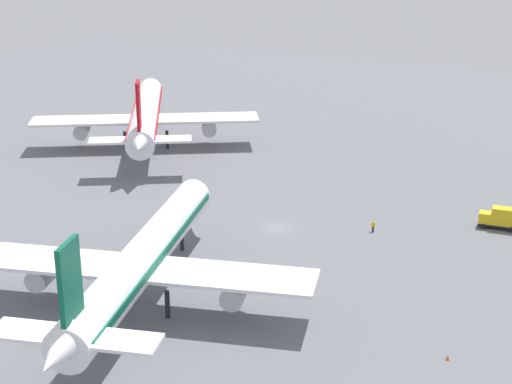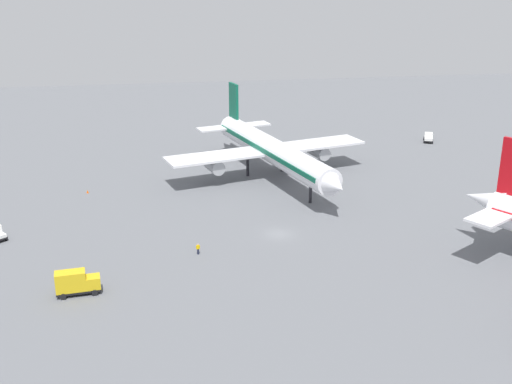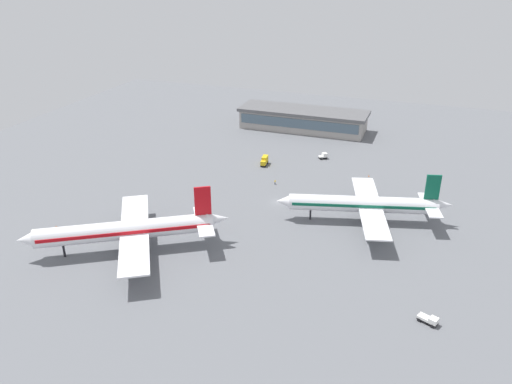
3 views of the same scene
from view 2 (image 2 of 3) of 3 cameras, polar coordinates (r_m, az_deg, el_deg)
name	(u,v)px [view 2 (image 2 of 3)]	position (r m, az deg, el deg)	size (l,w,h in m)	color
ground	(279,234)	(100.47, 2.13, -3.81)	(288.00, 288.00, 0.00)	slate
airplane_taxiing	(271,150)	(125.62, 1.40, 3.84)	(51.65, 42.21, 15.99)	white
pushback_tractor	(428,138)	(159.59, 15.31, 4.76)	(4.79, 3.56, 1.90)	black
catering_truck	(76,283)	(85.15, -15.92, -7.86)	(2.70, 5.77, 3.30)	black
ground_crew_worker	(198,249)	(93.63, -5.26, -5.13)	(0.44, 0.57, 1.67)	#1E2338
safety_cone_mid_apron	(88,192)	(122.48, -14.96, 0.04)	(0.44, 0.44, 0.60)	#EA590C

